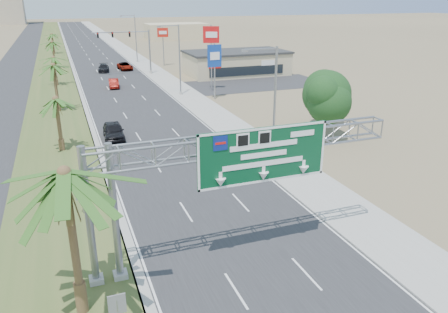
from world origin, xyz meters
name	(u,v)px	position (x,y,z in m)	size (l,w,h in m)	color
road	(93,52)	(0.00, 110.00, 0.01)	(12.00, 300.00, 0.02)	#28282B
sidewalk_right	(127,51)	(8.50, 110.00, 0.05)	(4.00, 300.00, 0.10)	#9E9B93
median_grass	(52,54)	(-10.00, 110.00, 0.06)	(7.00, 300.00, 0.12)	#3F5525
opposing_road	(22,55)	(-17.00, 110.00, 0.01)	(8.00, 300.00, 0.02)	#28282B
sign_gantry	(232,155)	(-1.06, 9.93, 6.06)	(16.75, 1.24, 7.50)	gray
palm_near	(64,174)	(-9.20, 8.00, 6.93)	(5.70, 5.70, 8.35)	brown
palm_row_b	(56,100)	(-9.50, 32.00, 4.90)	(3.99, 3.99, 5.95)	brown
palm_row_c	(53,66)	(-9.50, 48.00, 5.66)	(3.99, 3.99, 6.75)	brown
palm_row_d	(53,58)	(-9.50, 66.00, 4.42)	(3.99, 3.99, 5.45)	brown
palm_row_e	(52,43)	(-9.50, 85.00, 5.09)	(3.99, 3.99, 6.15)	brown
palm_row_f	(52,35)	(-9.50, 110.00, 4.71)	(3.99, 3.99, 5.75)	brown
streetlight_near	(272,112)	(7.30, 22.00, 4.69)	(3.27, 0.44, 10.00)	gray
streetlight_mid	(178,63)	(7.30, 52.00, 4.69)	(3.27, 0.44, 10.00)	gray
streetlight_far	(135,40)	(7.30, 88.00, 4.69)	(3.27, 0.44, 10.00)	gray
signal_mast	(139,48)	(5.17, 71.97, 4.85)	(10.28, 0.71, 8.00)	gray
store_building	(236,63)	(22.00, 66.00, 2.00)	(18.00, 10.00, 4.00)	#C7B386
oak_near	(325,97)	(15.00, 26.00, 4.53)	(4.50, 4.50, 6.80)	brown
oak_far	(328,94)	(18.00, 30.00, 3.82)	(3.50, 3.50, 5.60)	brown
median_signback_a	(117,307)	(-7.80, 6.00, 1.45)	(0.75, 0.08, 2.08)	gray
median_signback_b	(82,195)	(-8.50, 18.00, 1.45)	(0.75, 0.08, 2.08)	gray
building_distant_right	(176,31)	(30.00, 140.00, 2.50)	(20.00, 12.00, 5.00)	#C7B386
car_left_lane	(113,131)	(-4.47, 33.98, 0.85)	(2.00, 4.97, 1.69)	black
car_mid_lane	(114,83)	(-1.01, 61.01, 0.71)	(1.50, 4.29, 1.41)	#6A0E09
car_right_lane	(125,66)	(3.36, 78.43, 0.70)	(2.34, 5.07, 1.41)	gray
car_far	(104,68)	(-0.82, 77.51, 0.70)	(1.96, 4.81, 1.40)	black
pole_sign_red_near	(211,39)	(12.81, 53.46, 7.74)	(2.34, 1.15, 9.76)	gray
pole_sign_blue	(214,58)	(11.32, 47.80, 5.71)	(2.02, 0.51, 7.72)	gray
pole_sign_red_far	(163,35)	(11.79, 80.80, 6.17)	(2.22, 0.64, 7.85)	gray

